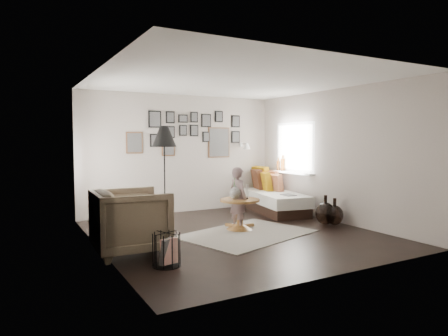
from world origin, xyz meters
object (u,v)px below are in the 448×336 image
demijohn_large (325,213)px  demijohn_small (334,215)px  daybed (272,198)px  magazine_basket (167,250)px  armchair (131,221)px  child (238,198)px  pedestal_table (240,216)px  vase (235,191)px  floor_lamp (164,140)px

demijohn_large → demijohn_small: bearing=-45.3°
daybed → magazine_basket: daybed is taller
armchair → child: bearing=-73.2°
magazine_basket → demijohn_large: size_ratio=0.79×
pedestal_table → vase: bearing=166.0°
armchair → floor_lamp: bearing=-36.2°
vase → demijohn_small: bearing=-16.2°
daybed → floor_lamp: size_ratio=1.13×
magazine_basket → daybed: bearing=36.2°
magazine_basket → armchair: bearing=106.2°
armchair → demijohn_large: size_ratio=1.79×
armchair → demijohn_large: 3.79m
vase → daybed: vase is taller
child → demijohn_large: bearing=-113.5°
vase → demijohn_large: (1.74, -0.42, -0.49)m
pedestal_table → armchair: (-2.12, -0.52, 0.20)m
armchair → child: (2.11, 0.56, 0.11)m
armchair → magazine_basket: (0.23, -0.80, -0.25)m
vase → child: (0.07, 0.02, -0.15)m
pedestal_table → floor_lamp: floor_lamp is taller
magazine_basket → vase: bearing=36.6°
armchair → demijohn_small: (3.90, -0.00, -0.26)m
daybed → demijohn_large: size_ratio=3.73×
vase → daybed: 2.09m
vase → magazine_basket: vase is taller
magazine_basket → child: 2.34m
floor_lamp → child: 1.68m
daybed → child: bearing=-133.2°
demijohn_large → pedestal_table: bearing=166.5°
pedestal_table → demijohn_small: size_ratio=1.38×
vase → floor_lamp: floor_lamp is taller
floor_lamp → pedestal_table: bearing=-31.8°
magazine_basket → child: child is taller
magazine_basket → child: size_ratio=0.40×
pedestal_table → magazine_basket: bearing=-144.9°
floor_lamp → vase: bearing=-32.9°
pedestal_table → demijohn_small: pedestal_table is taller
armchair → demijohn_small: bearing=-88.0°
pedestal_table → magazine_basket: pedestal_table is taller
armchair → pedestal_table: bearing=-74.2°
armchair → demijohn_small: armchair is taller
floor_lamp → child: (1.14, -0.67, -1.04)m
daybed → armchair: (-3.70, -1.74, 0.15)m
vase → magazine_basket: size_ratio=1.13×
daybed → child: size_ratio=1.87×
vase → armchair: size_ratio=0.50×
child → demijohn_small: bearing=-116.1°
vase → demijohn_small: vase is taller
demijohn_small → child: child is taller
floor_lamp → magazine_basket: floor_lamp is taller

